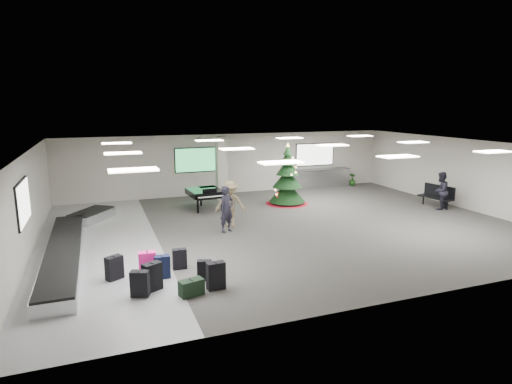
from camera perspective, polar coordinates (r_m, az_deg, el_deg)
name	(u,v)px	position (r m, az deg, el deg)	size (l,w,h in m)	color
ground	(285,226)	(17.06, 3.92, -4.54)	(18.00, 18.00, 0.00)	#3D3B37
room_envelope	(270,166)	(17.03, 1.93, 3.47)	(18.02, 14.02, 3.21)	#ACA69D
baggage_carousel	(71,244)	(15.53, -23.48, -6.33)	(2.28, 9.71, 0.43)	silver
service_counter	(317,178)	(24.94, 8.09, 1.81)	(4.05, 0.65, 1.08)	silver
suitcase_0	(152,277)	(11.57, -13.67, -10.92)	(0.54, 0.45, 0.76)	black
suitcase_1	(216,276)	(11.38, -5.37, -11.04)	(0.49, 0.28, 0.75)	black
pink_suitcase	(148,265)	(12.41, -14.26, -9.37)	(0.49, 0.31, 0.76)	#FB208C
suitcase_3	(180,259)	(12.85, -10.15, -8.77)	(0.41, 0.24, 0.62)	black
navy_suitcase	(162,267)	(12.28, -12.40, -9.73)	(0.42, 0.25, 0.67)	black
suitcase_5	(140,284)	(11.31, -15.22, -11.73)	(0.51, 0.39, 0.69)	black
green_duffel	(191,287)	(11.17, -8.61, -12.47)	(0.67, 0.45, 0.43)	black
suitcase_7	(205,270)	(11.99, -6.87, -10.30)	(0.44, 0.33, 0.58)	black
suitcase_8	(114,268)	(12.54, -18.37, -9.57)	(0.52, 0.45, 0.69)	black
christmas_tree	(287,183)	(20.67, 4.19, 1.19)	(2.08, 2.08, 2.97)	maroon
grand_piano	(205,193)	(19.73, -6.75, -0.12)	(1.58, 1.96, 1.06)	black
bench	(437,195)	(21.77, 23.04, -0.34)	(0.83, 1.70, 1.03)	black
traveler_a	(227,209)	(16.09, -3.94, -2.30)	(0.64, 0.42, 1.76)	black
traveler_b	(230,204)	(16.85, -3.47, -1.56)	(1.17, 0.67, 1.82)	#7D6D4D
traveler_bench	(441,191)	(21.26, 23.39, 0.15)	(0.84, 0.66, 1.74)	black
potted_plant_left	(292,187)	(23.13, 4.88, 0.71)	(0.42, 0.34, 0.77)	#173A12
potted_plant_right	(352,179)	(26.03, 12.73, 1.65)	(0.41, 0.41, 0.74)	#173A12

